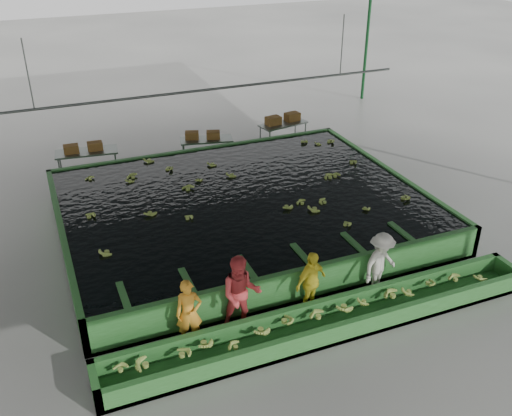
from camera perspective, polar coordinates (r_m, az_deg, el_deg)
name	(u,v)px	position (r m, az deg, el deg)	size (l,w,h in m)	color
ground	(263,249)	(15.32, 0.72, -4.12)	(80.00, 80.00, 0.00)	gray
shed_roof	(264,62)	(13.36, 0.84, 14.38)	(20.00, 22.00, 0.04)	gray
shed_posts	(264,163)	(14.16, 0.77, 4.49)	(20.00, 22.00, 5.00)	#11441D
flotation_tank	(243,210)	(16.30, -1.34, -0.19)	(10.00, 8.00, 0.90)	#2B662A
tank_water	(243,197)	(16.12, -1.36, 1.07)	(9.70, 7.70, 0.00)	black
sorting_trough	(329,321)	(12.56, 7.30, -11.18)	(10.00, 1.00, 0.50)	#2B662A
cableway_rail	(202,90)	(18.42, -5.46, 11.63)	(0.08, 0.08, 14.00)	#59605B
rail_hanger_left	(28,75)	(17.43, -21.85, 12.27)	(0.04, 0.04, 2.00)	#59605B
rail_hanger_right	(342,45)	(20.16, 8.61, 15.80)	(0.04, 0.04, 2.00)	#59605B
worker_a	(189,313)	(11.96, -6.72, -10.37)	(0.55, 0.36, 1.51)	orange
worker_b	(241,294)	(12.14, -1.51, -8.62)	(0.88, 0.68, 1.80)	#C63839
worker_c	(311,282)	(12.79, 5.51, -7.40)	(0.89, 0.37, 1.52)	yellow
worker_d	(381,264)	(13.60, 12.35, -5.46)	(1.03, 0.59, 1.59)	beige
packing_table_left	(88,164)	(20.08, -16.43, 4.27)	(2.02, 0.81, 0.92)	#59605B
packing_table_mid	(207,150)	(20.58, -4.94, 5.81)	(1.84, 0.74, 0.84)	#59605B
packing_table_right	(283,134)	(22.06, 2.71, 7.43)	(1.85, 0.74, 0.84)	#59605B
box_stack_left	(84,151)	(19.91, -16.85, 5.45)	(1.25, 0.35, 0.27)	brown
box_stack_mid	(203,139)	(20.47, -5.35, 6.93)	(1.22, 0.34, 0.26)	brown
box_stack_right	(283,122)	(22.00, 2.69, 8.54)	(1.42, 0.39, 0.31)	brown
floating_bananas	(233,186)	(16.79, -2.35, 2.21)	(9.19, 6.27, 0.13)	#8EA843
trough_bananas	(329,316)	(12.47, 7.34, -10.65)	(8.65, 0.58, 0.12)	#8EA843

